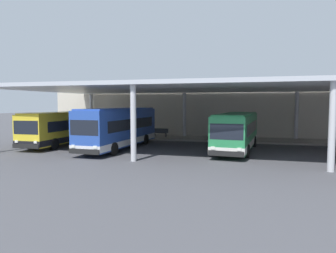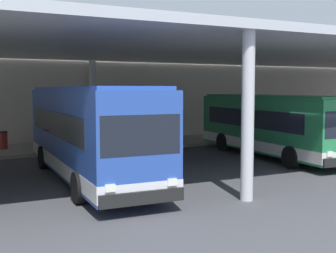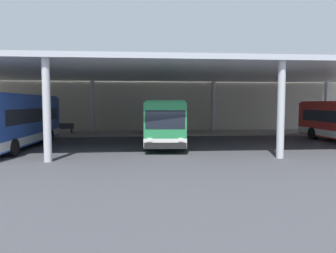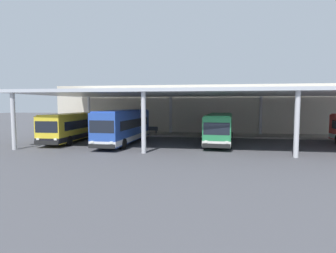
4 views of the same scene
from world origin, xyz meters
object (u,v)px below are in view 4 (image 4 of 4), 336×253
at_px(bus_second_bay, 124,126).
at_px(bench_waiting, 151,130).
at_px(bus_nearest_bay, 73,127).
at_px(banner_sign, 103,120).
at_px(trash_bin, 131,129).
at_px(bus_middle_bay, 219,128).

bearing_deg(bus_second_bay, bench_waiting, 83.52).
bearing_deg(bus_nearest_bay, bus_second_bay, -7.55).
distance_m(bench_waiting, banner_sign, 6.79).
height_order(bus_nearest_bay, trash_bin, bus_nearest_bay).
bearing_deg(trash_bin, bus_second_bay, -77.49).
xyz_separation_m(bus_nearest_bay, bench_waiting, (7.34, 8.12, -0.99)).
relative_size(bench_waiting, banner_sign, 0.56).
distance_m(bench_waiting, trash_bin, 3.09).
bearing_deg(bench_waiting, trash_bin, 173.84).
xyz_separation_m(trash_bin, banner_sign, (-3.53, -1.21, 1.30)).
bearing_deg(banner_sign, bus_middle_bay, -23.11).
distance_m(bus_second_bay, banner_sign, 9.82).
distance_m(bus_nearest_bay, banner_sign, 7.29).
height_order(bus_nearest_bay, bus_middle_bay, same).
relative_size(bus_second_bay, trash_bin, 11.64).
xyz_separation_m(bus_second_bay, banner_sign, (-5.59, 8.08, 0.14)).
xyz_separation_m(bench_waiting, trash_bin, (-3.08, 0.33, 0.01)).
bearing_deg(bench_waiting, bus_second_bay, -96.48).
distance_m(bus_nearest_bay, bus_second_bay, 6.38).
relative_size(bench_waiting, trash_bin, 1.84).
bearing_deg(banner_sign, bus_second_bay, -55.33).
bearing_deg(bus_second_bay, bus_middle_bay, 7.89).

